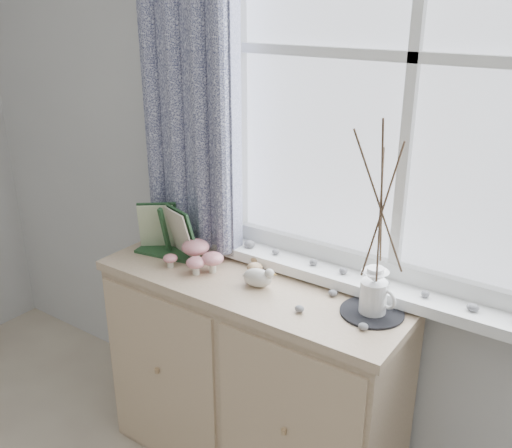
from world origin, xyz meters
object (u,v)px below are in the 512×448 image
at_px(sideboard, 252,376).
at_px(botanical_book, 162,232).
at_px(toadstool_cluster, 198,254).
at_px(twig_pitcher, 381,203).

distance_m(sideboard, botanical_book, 0.67).
xyz_separation_m(sideboard, toadstool_cluster, (-0.23, -0.03, 0.48)).
bearing_deg(sideboard, toadstool_cluster, -172.32).
relative_size(sideboard, twig_pitcher, 1.78).
distance_m(sideboard, toadstool_cluster, 0.54).
xyz_separation_m(botanical_book, twig_pitcher, (0.87, 0.07, 0.28)).
bearing_deg(toadstool_cluster, botanical_book, -179.21).
height_order(sideboard, botanical_book, botanical_book).
height_order(botanical_book, twig_pitcher, twig_pitcher).
bearing_deg(sideboard, botanical_book, -175.29).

